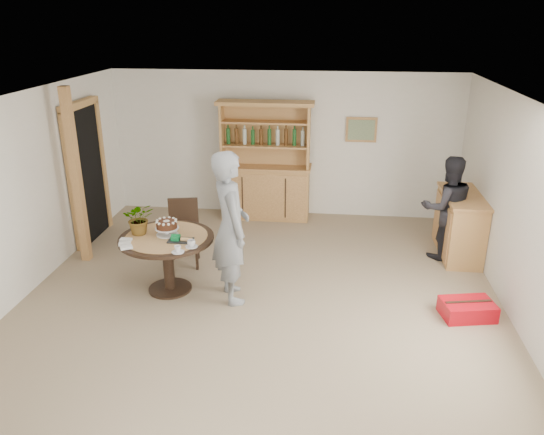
{
  "coord_description": "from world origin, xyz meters",
  "views": [
    {
      "loc": [
        0.82,
        -5.51,
        3.39
      ],
      "look_at": [
        0.12,
        0.5,
        1.05
      ],
      "focal_mm": 35.0,
      "sensor_mm": 36.0,
      "label": 1
    }
  ],
  "objects_px": {
    "sideboard": "(460,225)",
    "dining_table": "(167,247)",
    "adult_person": "(447,208)",
    "red_suitcase": "(467,309)",
    "teen_boy": "(231,228)",
    "dining_chair": "(184,228)",
    "hutch": "(266,179)"
  },
  "relations": [
    {
      "from": "sideboard",
      "to": "dining_table",
      "type": "height_order",
      "value": "sideboard"
    },
    {
      "from": "dining_table",
      "to": "adult_person",
      "type": "relative_size",
      "value": 0.78
    },
    {
      "from": "hutch",
      "to": "sideboard",
      "type": "bearing_deg",
      "value": -22.21
    },
    {
      "from": "sideboard",
      "to": "teen_boy",
      "type": "relative_size",
      "value": 0.66
    },
    {
      "from": "teen_boy",
      "to": "adult_person",
      "type": "bearing_deg",
      "value": -85.06
    },
    {
      "from": "dining_chair",
      "to": "red_suitcase",
      "type": "height_order",
      "value": "dining_chair"
    },
    {
      "from": "sideboard",
      "to": "red_suitcase",
      "type": "bearing_deg",
      "value": -97.58
    },
    {
      "from": "dining_chair",
      "to": "red_suitcase",
      "type": "xyz_separation_m",
      "value": [
        3.73,
        -1.07,
        -0.43
      ]
    },
    {
      "from": "teen_boy",
      "to": "adult_person",
      "type": "xyz_separation_m",
      "value": [
        2.86,
        1.54,
        -0.19
      ]
    },
    {
      "from": "hutch",
      "to": "sideboard",
      "type": "height_order",
      "value": "hutch"
    },
    {
      "from": "adult_person",
      "to": "red_suitcase",
      "type": "height_order",
      "value": "adult_person"
    },
    {
      "from": "hutch",
      "to": "teen_boy",
      "type": "bearing_deg",
      "value": -91.25
    },
    {
      "from": "teen_boy",
      "to": "adult_person",
      "type": "height_order",
      "value": "teen_boy"
    },
    {
      "from": "sideboard",
      "to": "dining_table",
      "type": "xyz_separation_m",
      "value": [
        -3.95,
        -1.56,
        0.13
      ]
    },
    {
      "from": "hutch",
      "to": "dining_chair",
      "type": "relative_size",
      "value": 2.16
    },
    {
      "from": "sideboard",
      "to": "dining_chair",
      "type": "height_order",
      "value": "dining_chair"
    },
    {
      "from": "dining_table",
      "to": "dining_chair",
      "type": "height_order",
      "value": "dining_chair"
    },
    {
      "from": "sideboard",
      "to": "adult_person",
      "type": "relative_size",
      "value": 0.82
    },
    {
      "from": "hutch",
      "to": "dining_table",
      "type": "distance_m",
      "value": 2.95
    },
    {
      "from": "adult_person",
      "to": "red_suitcase",
      "type": "relative_size",
      "value": 2.3
    },
    {
      "from": "sideboard",
      "to": "red_suitcase",
      "type": "distance_m",
      "value": 1.86
    },
    {
      "from": "hutch",
      "to": "teen_boy",
      "type": "height_order",
      "value": "hutch"
    },
    {
      "from": "red_suitcase",
      "to": "dining_table",
      "type": "bearing_deg",
      "value": 164.5
    },
    {
      "from": "dining_chair",
      "to": "sideboard",
      "type": "bearing_deg",
      "value": -1.25
    },
    {
      "from": "hutch",
      "to": "red_suitcase",
      "type": "xyz_separation_m",
      "value": [
        2.8,
        -3.04,
        -0.59
      ]
    },
    {
      "from": "dining_table",
      "to": "red_suitcase",
      "type": "bearing_deg",
      "value": -3.78
    },
    {
      "from": "dining_table",
      "to": "red_suitcase",
      "type": "xyz_separation_m",
      "value": [
        3.71,
        -0.25,
        -0.5
      ]
    },
    {
      "from": "teen_boy",
      "to": "adult_person",
      "type": "relative_size",
      "value": 1.24
    },
    {
      "from": "dining_table",
      "to": "adult_person",
      "type": "xyz_separation_m",
      "value": [
        3.71,
        1.44,
        0.16
      ]
    },
    {
      "from": "dining_table",
      "to": "red_suitcase",
      "type": "height_order",
      "value": "dining_table"
    },
    {
      "from": "hutch",
      "to": "red_suitcase",
      "type": "height_order",
      "value": "hutch"
    },
    {
      "from": "hutch",
      "to": "dining_chair",
      "type": "xyz_separation_m",
      "value": [
        -0.93,
        -1.97,
        -0.15
      ]
    }
  ]
}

